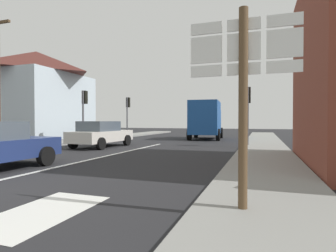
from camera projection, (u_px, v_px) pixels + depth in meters
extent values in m
plane|color=#232326|center=(148.00, 147.00, 15.77)|extent=(80.00, 80.00, 0.00)
cube|color=gray|center=(264.00, 154.00, 11.84)|extent=(2.34, 44.00, 0.14)
cube|color=gray|center=(33.00, 145.00, 15.90)|extent=(2.34, 44.00, 0.14)
cube|color=silver|center=(111.00, 155.00, 11.98)|extent=(0.16, 12.00, 0.01)
cube|color=silver|center=(42.00, 212.00, 4.44)|extent=(1.20, 2.20, 0.01)
cube|color=silver|center=(37.00, 106.00, 24.22)|extent=(7.02, 7.59, 5.55)
pyramid|color=#4C231E|center=(36.00, 63.00, 24.15)|extent=(7.37, 7.97, 2.04)
cube|color=silver|center=(70.00, 132.00, 28.43)|extent=(4.21, 1.20, 0.70)
cylinder|color=black|center=(6.00, 154.00, 9.65)|extent=(0.22, 0.64, 0.64)
cylinder|color=black|center=(46.00, 156.00, 9.09)|extent=(0.22, 0.64, 0.64)
cube|color=beige|center=(102.00, 136.00, 15.71)|extent=(1.91, 4.27, 0.60)
cube|color=#47515B|center=(99.00, 126.00, 15.47)|extent=(1.63, 2.16, 0.55)
cylinder|color=black|center=(102.00, 140.00, 17.29)|extent=(0.24, 0.65, 0.64)
cylinder|color=black|center=(127.00, 140.00, 16.67)|extent=(0.24, 0.65, 0.64)
cylinder|color=black|center=(73.00, 143.00, 14.77)|extent=(0.24, 0.65, 0.64)
cylinder|color=black|center=(101.00, 144.00, 14.15)|extent=(0.24, 0.65, 0.64)
cube|color=#19478C|center=(205.00, 118.00, 21.91)|extent=(2.46, 3.85, 2.60)
cube|color=#19478C|center=(209.00, 121.00, 24.33)|extent=(2.18, 1.45, 2.00)
cube|color=#47515B|center=(209.00, 112.00, 24.36)|extent=(1.76, 0.23, 0.70)
cylinder|color=black|center=(196.00, 133.00, 24.58)|extent=(0.34, 0.92, 0.90)
cylinder|color=black|center=(221.00, 133.00, 24.02)|extent=(0.34, 0.92, 0.90)
cylinder|color=black|center=(189.00, 134.00, 21.29)|extent=(0.34, 0.92, 0.90)
cylinder|color=black|center=(218.00, 135.00, 20.73)|extent=(0.34, 0.92, 0.90)
cylinder|color=brown|center=(243.00, 113.00, 4.19)|extent=(0.14, 0.14, 3.20)
cube|color=white|center=(206.00, 29.00, 4.40)|extent=(0.50, 0.03, 0.18)
cube|color=black|center=(206.00, 29.00, 4.42)|extent=(0.43, 0.01, 0.13)
cube|color=white|center=(206.00, 50.00, 4.41)|extent=(0.50, 0.03, 0.42)
cube|color=black|center=(206.00, 50.00, 4.43)|extent=(0.43, 0.01, 0.32)
cube|color=white|center=(206.00, 71.00, 4.42)|extent=(0.50, 0.03, 0.18)
cube|color=black|center=(206.00, 71.00, 4.43)|extent=(0.43, 0.01, 0.13)
cube|color=white|center=(244.00, 24.00, 4.22)|extent=(0.50, 0.03, 0.18)
cube|color=black|center=(244.00, 25.00, 4.23)|extent=(0.43, 0.01, 0.13)
cube|color=white|center=(244.00, 47.00, 4.22)|extent=(0.50, 0.03, 0.42)
cube|color=black|center=(244.00, 47.00, 4.24)|extent=(0.43, 0.01, 0.32)
cube|color=white|center=(243.00, 69.00, 4.23)|extent=(0.50, 0.03, 0.18)
cube|color=black|center=(244.00, 69.00, 4.25)|extent=(0.43, 0.01, 0.13)
cube|color=white|center=(285.00, 20.00, 4.03)|extent=(0.50, 0.03, 0.18)
cube|color=black|center=(285.00, 20.00, 4.05)|extent=(0.43, 0.01, 0.13)
cube|color=white|center=(284.00, 43.00, 4.04)|extent=(0.50, 0.03, 0.42)
cube|color=black|center=(284.00, 44.00, 4.05)|extent=(0.43, 0.01, 0.32)
cube|color=white|center=(284.00, 67.00, 4.04)|extent=(0.50, 0.03, 0.18)
cube|color=black|center=(284.00, 67.00, 4.06)|extent=(0.43, 0.01, 0.13)
cylinder|color=#47474C|center=(248.00, 117.00, 15.51)|extent=(0.12, 0.12, 3.41)
cube|color=black|center=(248.00, 95.00, 15.68)|extent=(0.30, 0.28, 0.90)
sphere|color=red|center=(248.00, 91.00, 15.81)|extent=(0.18, 0.18, 0.18)
sphere|color=#3C2303|center=(248.00, 96.00, 15.81)|extent=(0.18, 0.18, 0.18)
sphere|color=black|center=(248.00, 100.00, 15.82)|extent=(0.18, 0.18, 0.18)
cylinder|color=#47474C|center=(83.00, 117.00, 18.91)|extent=(0.12, 0.12, 3.58)
cube|color=black|center=(85.00, 97.00, 19.07)|extent=(0.30, 0.28, 0.90)
sphere|color=red|center=(86.00, 94.00, 19.20)|extent=(0.18, 0.18, 0.18)
sphere|color=#3C2303|center=(86.00, 98.00, 19.21)|extent=(0.18, 0.18, 0.18)
sphere|color=black|center=(86.00, 102.00, 19.21)|extent=(0.18, 0.18, 0.18)
cylinder|color=#47474C|center=(127.00, 117.00, 25.10)|extent=(0.12, 0.12, 3.64)
cube|color=black|center=(128.00, 102.00, 25.27)|extent=(0.30, 0.28, 0.90)
sphere|color=red|center=(129.00, 100.00, 25.40)|extent=(0.18, 0.18, 0.18)
sphere|color=#3C2303|center=(129.00, 103.00, 25.40)|extent=(0.18, 0.18, 0.18)
sphere|color=black|center=(129.00, 106.00, 25.41)|extent=(0.18, 0.18, 0.18)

